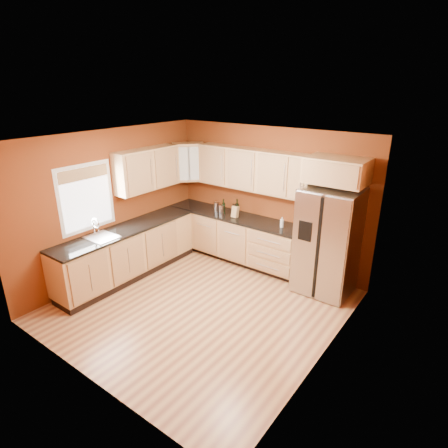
# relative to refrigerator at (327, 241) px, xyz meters

# --- Properties ---
(floor) EXTENTS (4.00, 4.00, 0.00)m
(floor) POSITION_rel_refrigerator_xyz_m (-1.35, -1.62, -0.89)
(floor) COLOR brown
(floor) RESTS_ON ground
(ceiling) EXTENTS (4.00, 4.00, 0.00)m
(ceiling) POSITION_rel_refrigerator_xyz_m (-1.35, -1.62, 1.71)
(ceiling) COLOR silver
(ceiling) RESTS_ON wall_back
(wall_back) EXTENTS (4.00, 0.04, 2.60)m
(wall_back) POSITION_rel_refrigerator_xyz_m (-1.35, 0.38, 0.41)
(wall_back) COLOR brown
(wall_back) RESTS_ON floor
(wall_front) EXTENTS (4.00, 0.04, 2.60)m
(wall_front) POSITION_rel_refrigerator_xyz_m (-1.35, -3.62, 0.41)
(wall_front) COLOR brown
(wall_front) RESTS_ON floor
(wall_left) EXTENTS (0.04, 4.00, 2.60)m
(wall_left) POSITION_rel_refrigerator_xyz_m (-3.35, -1.62, 0.41)
(wall_left) COLOR brown
(wall_left) RESTS_ON floor
(wall_right) EXTENTS (0.04, 4.00, 2.60)m
(wall_right) POSITION_rel_refrigerator_xyz_m (0.65, -1.62, 0.41)
(wall_right) COLOR brown
(wall_right) RESTS_ON floor
(base_cabinets_back) EXTENTS (2.90, 0.60, 0.88)m
(base_cabinets_back) POSITION_rel_refrigerator_xyz_m (-1.90, 0.07, -0.45)
(base_cabinets_back) COLOR tan
(base_cabinets_back) RESTS_ON floor
(base_cabinets_left) EXTENTS (0.60, 2.80, 0.88)m
(base_cabinets_left) POSITION_rel_refrigerator_xyz_m (-3.05, -1.62, -0.45)
(base_cabinets_left) COLOR tan
(base_cabinets_left) RESTS_ON floor
(countertop_back) EXTENTS (2.90, 0.62, 0.04)m
(countertop_back) POSITION_rel_refrigerator_xyz_m (-1.90, 0.06, 0.01)
(countertop_back) COLOR black
(countertop_back) RESTS_ON base_cabinets_back
(countertop_left) EXTENTS (0.62, 2.80, 0.04)m
(countertop_left) POSITION_rel_refrigerator_xyz_m (-3.04, -1.62, 0.01)
(countertop_left) COLOR black
(countertop_left) RESTS_ON base_cabinets_left
(upper_cabinets_back) EXTENTS (2.30, 0.33, 0.75)m
(upper_cabinets_back) POSITION_rel_refrigerator_xyz_m (-1.60, 0.21, 0.94)
(upper_cabinets_back) COLOR tan
(upper_cabinets_back) RESTS_ON wall_back
(upper_cabinets_left) EXTENTS (0.33, 1.35, 0.75)m
(upper_cabinets_left) POSITION_rel_refrigerator_xyz_m (-3.19, -0.90, 0.94)
(upper_cabinets_left) COLOR tan
(upper_cabinets_left) RESTS_ON wall_left
(corner_upper_cabinet) EXTENTS (0.67, 0.67, 0.75)m
(corner_upper_cabinet) POSITION_rel_refrigerator_xyz_m (-3.02, 0.04, 0.94)
(corner_upper_cabinet) COLOR tan
(corner_upper_cabinet) RESTS_ON wall_back
(over_fridge_cabinet) EXTENTS (0.92, 0.60, 0.40)m
(over_fridge_cabinet) POSITION_rel_refrigerator_xyz_m (0.00, 0.07, 1.16)
(over_fridge_cabinet) COLOR tan
(over_fridge_cabinet) RESTS_ON wall_back
(refrigerator) EXTENTS (0.90, 0.75, 1.78)m
(refrigerator) POSITION_rel_refrigerator_xyz_m (0.00, 0.00, 0.00)
(refrigerator) COLOR silver
(refrigerator) RESTS_ON floor
(window) EXTENTS (0.03, 0.90, 1.00)m
(window) POSITION_rel_refrigerator_xyz_m (-3.33, -2.12, 0.66)
(window) COLOR white
(window) RESTS_ON wall_left
(sink_faucet) EXTENTS (0.50, 0.42, 0.30)m
(sink_faucet) POSITION_rel_refrigerator_xyz_m (-3.04, -2.12, 0.18)
(sink_faucet) COLOR silver
(sink_faucet) RESTS_ON countertop_left
(canister_left) EXTENTS (0.13, 0.13, 0.17)m
(canister_left) POSITION_rel_refrigerator_xyz_m (-2.35, 0.09, 0.12)
(canister_left) COLOR silver
(canister_left) RESTS_ON countertop_back
(canister_right) EXTENTS (0.12, 0.12, 0.18)m
(canister_right) POSITION_rel_refrigerator_xyz_m (-2.17, -0.00, 0.12)
(canister_right) COLOR silver
(canister_right) RESTS_ON countertop_back
(wine_bottle_a) EXTENTS (0.08, 0.08, 0.29)m
(wine_bottle_a) POSITION_rel_refrigerator_xyz_m (-2.14, 0.04, 0.18)
(wine_bottle_a) COLOR black
(wine_bottle_a) RESTS_ON countertop_back
(wine_bottle_b) EXTENTS (0.07, 0.07, 0.33)m
(wine_bottle_b) POSITION_rel_refrigerator_xyz_m (-1.85, 0.08, 0.20)
(wine_bottle_b) COLOR black
(wine_bottle_b) RESTS_ON countertop_back
(knife_block) EXTENTS (0.11, 0.10, 0.22)m
(knife_block) POSITION_rel_refrigerator_xyz_m (-1.83, -0.01, 0.14)
(knife_block) COLOR tan
(knife_block) RESTS_ON countertop_back
(soap_dispenser) EXTENTS (0.08, 0.08, 0.19)m
(soap_dispenser) POSITION_rel_refrigerator_xyz_m (-0.87, 0.05, 0.12)
(soap_dispenser) COLOR white
(soap_dispenser) RESTS_ON countertop_back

